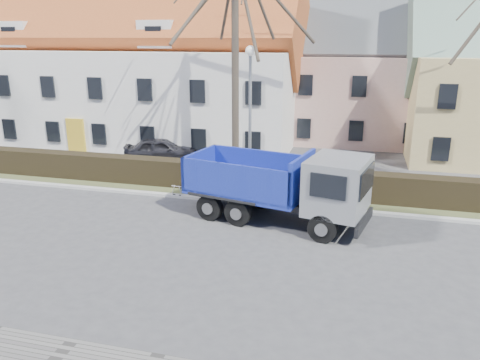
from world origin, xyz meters
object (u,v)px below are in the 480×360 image
(dump_truck, at_px, (270,184))
(streetlight, at_px, (250,118))
(parked_car_a, at_px, (161,150))
(cart_frame, at_px, (173,191))

(dump_truck, distance_m, streetlight, 4.80)
(streetlight, xyz_separation_m, parked_car_a, (-6.06, 3.19, -2.67))
(parked_car_a, bearing_deg, cart_frame, -169.55)
(streetlight, bearing_deg, parked_car_a, 152.26)
(dump_truck, bearing_deg, cart_frame, 174.23)
(cart_frame, xyz_separation_m, parked_car_a, (-3.00, 5.63, 0.41))
(streetlight, height_order, cart_frame, streetlight)
(streetlight, bearing_deg, cart_frame, -141.38)
(dump_truck, bearing_deg, parked_car_a, 149.81)
(dump_truck, distance_m, parked_car_a, 10.67)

